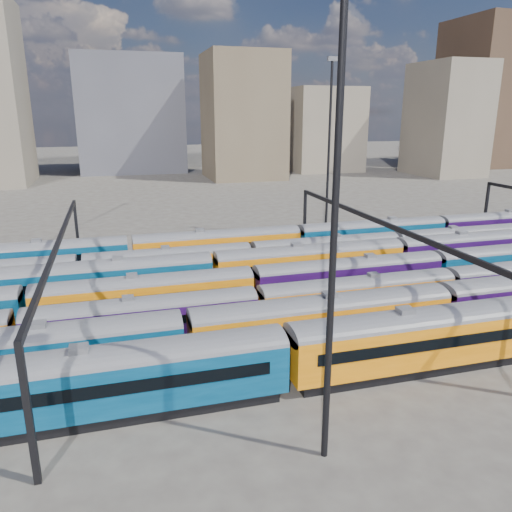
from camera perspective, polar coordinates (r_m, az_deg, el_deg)
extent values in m
plane|color=#423D38|center=(49.62, 3.03, -5.53)|extent=(500.00, 500.00, 0.00)
cube|color=black|center=(33.77, -16.04, -16.62)|extent=(21.04, 2.73, 0.78)
cube|color=#053454|center=(32.76, -16.31, -13.68)|extent=(22.14, 3.21, 3.21)
cylinder|color=#4C4C51|center=(32.00, -16.54, -11.18)|extent=(22.14, 3.21, 3.21)
cube|color=black|center=(31.15, -16.37, -14.52)|extent=(19.49, 0.06, 0.83)
cube|color=black|center=(34.01, -16.37, -11.77)|extent=(19.49, 0.06, 0.83)
cube|color=slate|center=(31.63, -16.67, -9.80)|extent=(1.11, 1.00, 0.39)
cube|color=black|center=(40.04, 19.26, -11.43)|extent=(21.04, 2.73, 0.78)
cube|color=#C96908|center=(39.19, 19.53, -8.84)|extent=(22.14, 3.21, 3.21)
cylinder|color=#4C4C51|center=(38.56, 19.75, -6.67)|extent=(22.14, 3.21, 3.21)
cube|color=black|center=(37.86, 20.99, -9.25)|extent=(19.49, 0.06, 0.83)
cube|color=black|center=(40.24, 18.26, -7.45)|extent=(19.49, 0.06, 0.83)
cube|color=slate|center=(38.25, 19.87, -5.49)|extent=(1.11, 1.00, 0.39)
cube|color=black|center=(38.67, -24.45, -13.08)|extent=(20.03, 2.60, 0.74)
cube|color=#053454|center=(37.83, -24.78, -10.56)|extent=(21.08, 3.06, 3.06)
cylinder|color=#4C4C51|center=(37.20, -25.06, -8.44)|extent=(21.08, 3.06, 3.06)
cube|color=black|center=(36.30, -25.20, -11.11)|extent=(18.55, 0.06, 0.79)
cube|color=black|center=(39.06, -24.52, -9.08)|extent=(18.55, 0.06, 0.79)
cube|color=slate|center=(36.89, -25.21, -7.29)|extent=(1.05, 0.95, 0.37)
cube|color=black|center=(40.93, 7.52, -10.00)|extent=(20.03, 2.60, 0.74)
cube|color=#C96908|center=(40.13, 7.62, -7.57)|extent=(21.08, 3.06, 3.06)
cylinder|color=#4C4C51|center=(39.54, 7.70, -5.54)|extent=(21.08, 3.06, 3.06)
cube|color=black|center=(38.70, 8.55, -7.95)|extent=(18.55, 0.06, 0.79)
cube|color=black|center=(41.30, 6.79, -6.28)|extent=(18.55, 0.06, 0.79)
cube|color=slate|center=(39.25, 7.74, -4.44)|extent=(1.05, 0.95, 0.37)
cube|color=black|center=(42.61, -12.47, -9.23)|extent=(17.57, 2.28, 0.65)
cube|color=#1D0736|center=(41.93, -12.61, -7.18)|extent=(18.50, 2.68, 2.68)
cylinder|color=#4C4C51|center=(41.43, -12.72, -5.47)|extent=(18.50, 2.68, 2.68)
cube|color=black|center=(40.55, -12.51, -7.50)|extent=(16.28, 0.06, 0.69)
cube|color=black|center=(43.06, -12.75, -6.08)|extent=(16.28, 0.06, 0.69)
cube|color=slate|center=(41.17, -12.79, -4.55)|extent=(0.92, 0.83, 0.32)
cube|color=black|center=(47.29, 11.41, -6.54)|extent=(17.57, 2.28, 0.65)
cube|color=#C96908|center=(46.68, 11.52, -4.66)|extent=(18.50, 2.68, 2.68)
cylinder|color=#4C4C51|center=(46.23, 11.61, -3.10)|extent=(18.50, 2.68, 2.68)
cube|color=black|center=(45.45, 12.32, -4.85)|extent=(16.28, 0.06, 0.69)
cube|color=black|center=(47.70, 10.80, -3.74)|extent=(16.28, 0.06, 0.69)
cube|color=slate|center=(46.00, 11.66, -2.26)|extent=(0.92, 0.83, 0.32)
cube|color=black|center=(47.19, -12.31, -6.62)|extent=(18.59, 2.41, 0.68)
cube|color=#C96908|center=(46.55, -12.44, -4.62)|extent=(19.56, 2.84, 2.84)
cylinder|color=#4C4C51|center=(46.07, -12.55, -2.97)|extent=(19.56, 2.84, 2.84)
cube|color=black|center=(45.08, -12.34, -4.85)|extent=(17.22, 0.06, 0.73)
cube|color=black|center=(47.78, -12.58, -3.65)|extent=(17.22, 0.06, 0.73)
cube|color=slate|center=(45.84, -12.60, -2.08)|extent=(0.98, 0.88, 0.34)
cube|color=black|center=(52.08, 10.44, -4.31)|extent=(18.59, 2.41, 0.68)
cube|color=#1D0736|center=(51.50, 10.53, -2.47)|extent=(19.56, 2.84, 2.84)
cylinder|color=#4C4C51|center=(51.07, 10.62, -0.97)|extent=(19.56, 2.84, 2.84)
cube|color=black|center=(50.18, 11.27, -2.61)|extent=(17.22, 0.06, 0.73)
cube|color=black|center=(52.62, 9.87, -1.65)|extent=(17.22, 0.06, 0.73)
cube|color=slate|center=(50.85, 10.66, -0.15)|extent=(0.98, 0.88, 0.34)
cube|color=black|center=(63.33, 27.08, -2.16)|extent=(18.59, 2.41, 0.68)
cube|color=black|center=(63.77, 26.46, 0.02)|extent=(17.22, 0.06, 0.73)
cube|color=black|center=(51.83, -16.75, -4.82)|extent=(19.96, 2.59, 0.74)
cube|color=#053454|center=(51.20, -16.92, -2.84)|extent=(21.01, 3.05, 3.05)
cylinder|color=#4C4C51|center=(50.75, -17.05, -1.22)|extent=(21.01, 3.05, 3.05)
cube|color=black|center=(49.62, -16.96, -3.01)|extent=(18.49, 0.06, 0.79)
cube|color=black|center=(52.56, -16.93, -1.94)|extent=(18.49, 0.06, 0.79)
cube|color=slate|center=(50.52, -17.13, -0.34)|extent=(1.05, 0.95, 0.37)
cube|color=black|center=(55.49, 6.13, -2.81)|extent=(19.96, 2.59, 0.74)
cube|color=#C96908|center=(54.91, 6.19, -0.94)|extent=(21.01, 3.05, 3.05)
cylinder|color=#4C4C51|center=(54.48, 6.23, 0.59)|extent=(21.01, 3.05, 3.05)
cube|color=black|center=(53.44, 6.81, -1.03)|extent=(18.49, 0.06, 0.79)
cube|color=black|center=(56.17, 5.61, -0.14)|extent=(18.49, 0.06, 0.79)
cube|color=slate|center=(54.27, 6.26, 1.42)|extent=(1.05, 0.95, 0.37)
cube|color=black|center=(66.38, 23.73, -0.93)|extent=(19.96, 2.59, 0.74)
cube|color=#1D0736|center=(65.89, 23.92, 0.64)|extent=(21.01, 3.05, 3.05)
cylinder|color=#4C4C51|center=(65.54, 24.07, 1.92)|extent=(21.01, 3.05, 3.05)
cube|color=black|center=(64.67, 24.81, 0.60)|extent=(18.49, 0.06, 0.79)
cube|color=black|center=(66.95, 23.13, 1.29)|extent=(18.49, 0.06, 0.79)
cube|color=slate|center=(65.36, 24.15, 2.61)|extent=(1.05, 0.95, 0.37)
cube|color=black|center=(56.77, -9.79, -2.57)|extent=(17.31, 2.25, 0.64)
cube|color=#C96908|center=(56.27, -9.87, -0.99)|extent=(18.22, 2.64, 2.64)
cylinder|color=#4C4C51|center=(55.90, -9.93, 0.31)|extent=(18.22, 2.64, 2.64)
cube|color=black|center=(54.90, -9.73, -1.07)|extent=(16.04, 0.06, 0.68)
cube|color=black|center=(57.46, -10.03, -0.30)|extent=(16.04, 0.06, 0.68)
cube|color=slate|center=(55.71, -9.97, 1.00)|extent=(0.91, 0.82, 0.32)
cube|color=black|center=(61.40, 7.93, -1.04)|extent=(17.31, 2.25, 0.64)
cube|color=#1D0736|center=(60.94, 7.99, 0.43)|extent=(18.22, 2.64, 2.64)
cylinder|color=#4C4C51|center=(60.60, 8.04, 1.63)|extent=(18.22, 2.64, 2.64)
cube|color=black|center=(59.68, 8.51, 0.39)|extent=(16.04, 0.06, 0.68)
cube|color=black|center=(62.04, 7.51, 1.04)|extent=(16.04, 0.06, 0.68)
cube|color=slate|center=(60.43, 8.06, 2.28)|extent=(0.91, 0.82, 0.32)
cube|color=black|center=(70.90, 22.02, 0.25)|extent=(17.31, 2.25, 0.64)
cube|color=#C96908|center=(70.50, 22.16, 1.53)|extent=(18.22, 2.64, 2.64)
cylinder|color=#4C4C51|center=(70.21, 22.27, 2.58)|extent=(18.22, 2.64, 2.64)
cube|color=black|center=(69.41, 22.85, 1.51)|extent=(16.04, 0.06, 0.68)
cube|color=black|center=(71.45, 21.54, 2.05)|extent=(16.04, 0.06, 0.68)
cube|color=slate|center=(70.06, 22.33, 3.14)|extent=(0.91, 0.82, 0.32)
cube|color=black|center=(62.00, -23.82, -2.10)|extent=(19.50, 2.53, 0.72)
cube|color=#053454|center=(61.49, -24.01, -0.46)|extent=(20.53, 2.98, 2.98)
cylinder|color=#4C4C51|center=(61.12, -24.17, 0.88)|extent=(20.53, 2.98, 2.98)
cube|color=black|center=(59.96, -24.23, -0.53)|extent=(18.06, 0.06, 0.77)
cube|color=black|center=(62.84, -23.87, 0.23)|extent=(18.06, 0.06, 0.77)
cube|color=slate|center=(60.93, -24.26, 1.59)|extent=(1.03, 0.92, 0.36)
cube|color=black|center=(62.39, -4.31, -0.61)|extent=(19.50, 2.53, 0.72)
cube|color=#C96908|center=(61.88, -4.35, 1.03)|extent=(20.53, 2.98, 2.98)
cylinder|color=#4C4C51|center=(61.51, -4.38, 2.36)|extent=(20.53, 2.98, 2.98)
cube|color=black|center=(60.36, -4.07, 0.99)|extent=(18.06, 0.06, 0.77)
cube|color=black|center=(63.22, -4.63, 1.68)|extent=(18.06, 0.06, 0.77)
cube|color=slate|center=(61.33, -4.39, 3.08)|extent=(1.03, 0.92, 0.36)
cube|color=black|center=(69.52, 13.00, 0.77)|extent=(19.50, 2.53, 0.72)
cube|color=#053454|center=(69.07, 13.10, 2.25)|extent=(20.53, 2.98, 2.98)
cylinder|color=#4C4C51|center=(68.73, 13.17, 3.45)|extent=(20.53, 2.98, 2.98)
cube|color=black|center=(67.71, 13.72, 2.24)|extent=(18.06, 0.06, 0.77)
cube|color=black|center=(70.27, 12.53, 2.82)|extent=(18.06, 0.06, 0.77)
cube|color=slate|center=(68.57, 13.22, 4.10)|extent=(1.03, 0.92, 0.36)
cube|color=black|center=(81.65, 26.15, 1.78)|extent=(19.50, 2.53, 0.72)
cube|color=#1D0736|center=(81.26, 26.31, 3.04)|extent=(20.53, 2.98, 2.98)
cylinder|color=#4C4C51|center=(80.98, 26.44, 4.07)|extent=(20.53, 2.98, 2.98)
cube|color=black|center=(80.11, 27.05, 3.04)|extent=(18.06, 0.06, 0.77)
cube|color=black|center=(82.29, 25.65, 3.52)|extent=(18.06, 0.06, 0.77)
cube|color=slate|center=(80.84, 26.51, 4.61)|extent=(1.03, 0.92, 0.36)
cube|color=black|center=(28.04, -24.56, -16.18)|extent=(0.35, 0.35, 8.00)
cube|color=black|center=(65.37, -19.76, 2.55)|extent=(0.35, 0.35, 8.00)
cube|color=black|center=(45.11, -21.65, 1.52)|extent=(0.30, 40.00, 0.45)
cube|color=black|center=(69.83, 5.59, 4.26)|extent=(0.35, 0.35, 8.00)
cube|color=black|center=(51.36, 13.81, 3.87)|extent=(0.30, 40.00, 0.45)
cube|color=black|center=(85.31, 24.80, 5.01)|extent=(0.35, 0.35, 8.00)
cylinder|color=black|center=(24.51, 8.89, 2.22)|extent=(0.36, 0.36, 25.00)
cylinder|color=black|center=(74.19, 8.31, 11.50)|extent=(0.36, 0.36, 25.00)
cube|color=slate|center=(74.29, 8.73, 21.39)|extent=(1.40, 0.50, 0.60)
cube|color=#38383F|center=(166.71, -14.18, 15.39)|extent=(31.45, 23.82, 34.83)
cube|color=brown|center=(145.21, -1.49, 15.64)|extent=(20.53, 21.40, 33.97)
cube|color=#665B4C|center=(165.50, 7.60, 14.13)|extent=(21.40, 20.66, 25.64)
cube|color=#665B4C|center=(161.96, 20.91, 14.36)|extent=(16.30, 22.06, 32.15)
cube|color=#332319|center=(195.91, 24.47, 16.49)|extent=(20.77, 27.95, 48.23)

